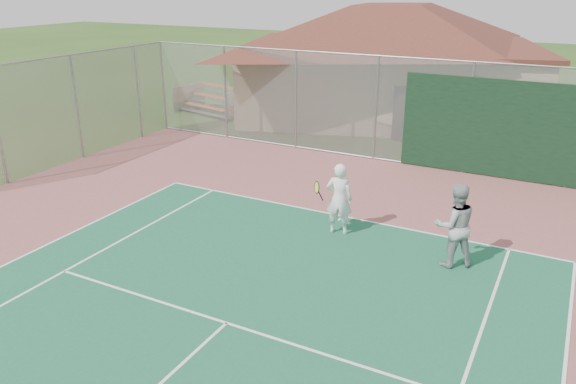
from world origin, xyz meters
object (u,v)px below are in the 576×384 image
object	(u,v)px
bleachers	(215,100)
clubhouse	(390,50)
player_white_front	(339,199)
player_grey_back	(454,226)

from	to	relation	value
bleachers	clubhouse	bearing A→B (deg)	37.91
player_white_front	bleachers	bearing A→B (deg)	-53.87
player_white_front	player_grey_back	distance (m)	2.83
bleachers	player_grey_back	bearing A→B (deg)	-24.17
clubhouse	bleachers	xyz separation A→B (m)	(-7.13, -3.31, -2.28)
clubhouse	bleachers	world-z (taller)	clubhouse
clubhouse	player_grey_back	world-z (taller)	clubhouse
bleachers	player_white_front	world-z (taller)	player_white_front
bleachers	player_white_front	bearing A→B (deg)	-29.96
bleachers	player_grey_back	xyz separation A→B (m)	(12.96, -9.83, 0.31)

